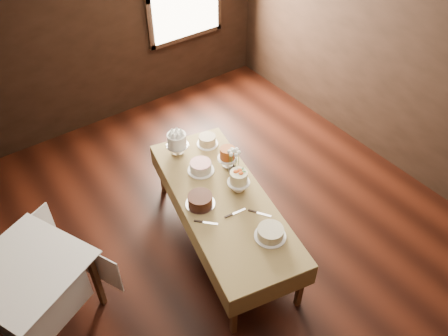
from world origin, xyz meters
TOP-DOWN VIEW (x-y plane):
  - floor at (0.00, 0.00)m, footprint 5.00×6.00m
  - wall_back at (0.00, 3.00)m, footprint 5.00×0.02m
  - wall_right at (2.50, 0.00)m, footprint 0.02×6.00m
  - display_table at (-0.11, 0.06)m, footprint 1.31×2.36m
  - side_table at (-2.04, 0.32)m, footprint 1.24×1.24m
  - cake_meringue at (-0.11, 0.95)m, footprint 0.30×0.30m
  - cake_speckled at (0.25, 0.88)m, footprint 0.25×0.25m
  - cake_lattice at (-0.07, 0.54)m, footprint 0.33×0.33m
  - cake_caramel at (0.22, 0.44)m, footprint 0.22×0.22m
  - cake_chocolate at (-0.35, 0.13)m, footprint 0.30×0.30m
  - cake_flowers at (0.10, 0.08)m, footprint 0.24×0.24m
  - cake_cream at (-0.04, -0.61)m, footprint 0.35×0.35m
  - cake_server_a at (-0.09, -0.18)m, footprint 0.24×0.05m
  - cake_server_b at (0.09, -0.36)m, footprint 0.16×0.21m
  - cake_server_d at (0.21, 0.30)m, footprint 0.15×0.21m
  - cake_server_e at (-0.41, -0.14)m, footprint 0.19×0.19m
  - flower_vase at (0.20, 0.30)m, footprint 0.14×0.14m
  - flower_bouquet at (0.20, 0.30)m, footprint 0.14×0.14m

SIDE VIEW (x-z plane):
  - floor at x=0.00m, z-range -0.01..0.01m
  - display_table at x=-0.11m, z-range 0.29..0.98m
  - cake_server_a at x=-0.09m, z-range 0.69..0.70m
  - cake_server_b at x=0.09m, z-range 0.69..0.70m
  - cake_server_d at x=0.21m, z-range 0.69..0.70m
  - cake_server_e at x=-0.41m, z-range 0.69..0.70m
  - side_table at x=-2.04m, z-range 0.30..1.09m
  - cake_cream at x=-0.04m, z-range 0.69..0.79m
  - cake_lattice at x=-0.07m, z-range 0.69..0.80m
  - cake_speckled at x=0.25m, z-range 0.69..0.81m
  - cake_chocolate at x=-0.35m, z-range 0.69..0.81m
  - flower_vase at x=0.20m, z-range 0.69..0.81m
  - cake_flowers at x=0.10m, z-range 0.67..0.92m
  - cake_caramel at x=0.22m, z-range 0.67..0.93m
  - cake_meringue at x=-0.11m, z-range 0.68..0.95m
  - flower_bouquet at x=0.20m, z-range 0.83..1.03m
  - wall_back at x=0.00m, z-range 0.00..2.80m
  - wall_right at x=2.50m, z-range 0.00..2.80m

